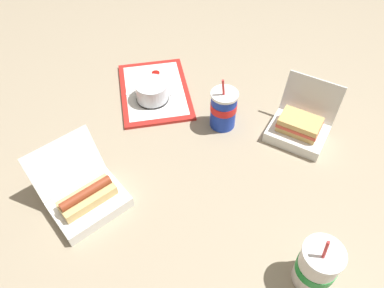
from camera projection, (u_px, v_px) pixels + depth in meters
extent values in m
plane|color=gray|center=(206.00, 146.00, 1.28)|extent=(3.20, 3.20, 0.00)
cube|color=red|center=(155.00, 91.00, 1.46)|extent=(0.42, 0.34, 0.01)
cube|color=white|center=(155.00, 90.00, 1.46)|extent=(0.37, 0.29, 0.00)
cylinder|color=black|center=(153.00, 98.00, 1.42)|extent=(0.12, 0.12, 0.01)
cylinder|color=beige|center=(152.00, 93.00, 1.40)|extent=(0.09, 0.09, 0.05)
cylinder|color=silver|center=(152.00, 91.00, 1.39)|extent=(0.12, 0.12, 0.07)
cylinder|color=white|center=(156.00, 75.00, 1.50)|extent=(0.04, 0.04, 0.02)
cylinder|color=#9E140F|center=(156.00, 73.00, 1.49)|extent=(0.03, 0.03, 0.01)
cube|color=white|center=(139.00, 86.00, 1.47)|extent=(0.11, 0.11, 0.00)
cube|color=white|center=(171.00, 86.00, 1.47)|extent=(0.11, 0.03, 0.00)
cube|color=white|center=(297.00, 134.00, 1.29)|extent=(0.22, 0.24, 0.04)
cube|color=white|center=(312.00, 98.00, 1.28)|extent=(0.13, 0.19, 0.14)
cube|color=tan|center=(299.00, 128.00, 1.27)|extent=(0.14, 0.16, 0.02)
cube|color=#D64C38|center=(300.00, 124.00, 1.26)|extent=(0.14, 0.16, 0.01)
cube|color=tan|center=(301.00, 121.00, 1.24)|extent=(0.14, 0.16, 0.02)
cube|color=white|center=(90.00, 205.00, 1.10)|extent=(0.25, 0.25, 0.04)
cube|color=white|center=(65.00, 163.00, 1.09)|extent=(0.20, 0.20, 0.14)
cube|color=#DBB770|center=(88.00, 198.00, 1.07)|extent=(0.16, 0.16, 0.03)
cylinder|color=brown|center=(86.00, 193.00, 1.06)|extent=(0.13, 0.13, 0.03)
cylinder|color=yellow|center=(85.00, 191.00, 1.05)|extent=(0.10, 0.10, 0.01)
cylinder|color=#1938B7|center=(223.00, 110.00, 1.30)|extent=(0.09, 0.09, 0.14)
cylinder|color=red|center=(224.00, 106.00, 1.29)|extent=(0.09, 0.09, 0.03)
cylinder|color=white|center=(225.00, 94.00, 1.25)|extent=(0.10, 0.10, 0.01)
cylinder|color=red|center=(223.00, 87.00, 1.22)|extent=(0.01, 0.01, 0.06)
cylinder|color=white|center=(317.00, 267.00, 0.92)|extent=(0.10, 0.10, 0.14)
cylinder|color=#198C33|center=(317.00, 267.00, 0.93)|extent=(0.10, 0.10, 0.03)
cylinder|color=white|center=(324.00, 254.00, 0.87)|extent=(0.10, 0.10, 0.01)
cylinder|color=red|center=(326.00, 250.00, 0.84)|extent=(0.01, 0.01, 0.06)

